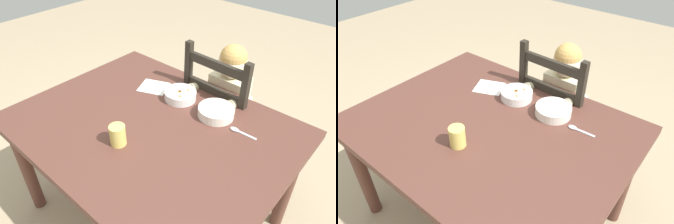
# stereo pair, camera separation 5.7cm
# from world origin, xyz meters

# --- Properties ---
(ground_plane) EXTENTS (8.00, 8.00, 0.00)m
(ground_plane) POSITION_xyz_m (0.00, 0.00, 0.00)
(ground_plane) COLOR tan
(dining_table) EXTENTS (1.34, 1.04, 0.71)m
(dining_table) POSITION_xyz_m (0.00, 0.00, 0.62)
(dining_table) COLOR brown
(dining_table) RESTS_ON ground
(dining_chair) EXTENTS (0.44, 0.44, 0.97)m
(dining_chair) POSITION_xyz_m (0.08, 0.57, 0.46)
(dining_chair) COLOR black
(dining_chair) RESTS_ON ground
(child_figure) EXTENTS (0.32, 0.31, 0.95)m
(child_figure) POSITION_xyz_m (0.08, 0.56, 0.63)
(child_figure) COLOR beige
(child_figure) RESTS_ON ground
(bowl_of_peas) EXTENTS (0.18, 0.18, 0.05)m
(bowl_of_peas) POSITION_xyz_m (0.20, 0.27, 0.73)
(bowl_of_peas) COLOR white
(bowl_of_peas) RESTS_ON dining_table
(bowl_of_carrots) EXTENTS (0.17, 0.17, 0.05)m
(bowl_of_carrots) POSITION_xyz_m (-0.04, 0.27, 0.73)
(bowl_of_carrots) COLOR white
(bowl_of_carrots) RESTS_ON dining_table
(spoon) EXTENTS (0.14, 0.03, 0.01)m
(spoon) POSITION_xyz_m (0.35, 0.24, 0.71)
(spoon) COLOR silver
(spoon) RESTS_ON dining_table
(drinking_cup) EXTENTS (0.07, 0.07, 0.10)m
(drinking_cup) POSITION_xyz_m (-0.01, -0.20, 0.76)
(drinking_cup) COLOR #E3CD63
(drinking_cup) RESTS_ON dining_table
(paper_napkin) EXTENTS (0.20, 0.19, 0.00)m
(paper_napkin) POSITION_xyz_m (-0.23, 0.26, 0.71)
(paper_napkin) COLOR white
(paper_napkin) RESTS_ON dining_table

